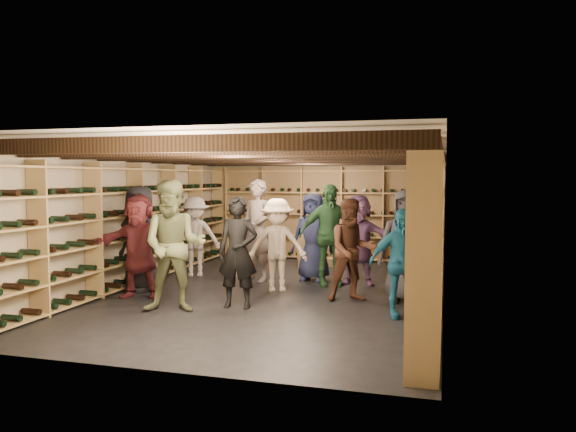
# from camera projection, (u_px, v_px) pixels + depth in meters

# --- Properties ---
(ground) EXTENTS (8.00, 8.00, 0.00)m
(ground) POSITION_uv_depth(u_px,v_px,m) (273.00, 291.00, 9.39)
(ground) COLOR black
(ground) RESTS_ON ground
(walls) EXTENTS (5.52, 8.02, 2.40)m
(walls) POSITION_uv_depth(u_px,v_px,m) (273.00, 220.00, 9.31)
(walls) COLOR tan
(walls) RESTS_ON ground
(ceiling) EXTENTS (5.50, 8.00, 0.01)m
(ceiling) POSITION_uv_depth(u_px,v_px,m) (273.00, 147.00, 9.23)
(ceiling) COLOR beige
(ceiling) RESTS_ON walls
(ceiling_joists) EXTENTS (5.40, 7.12, 0.18)m
(ceiling_joists) POSITION_uv_depth(u_px,v_px,m) (273.00, 156.00, 9.24)
(ceiling_joists) COLOR black
(ceiling_joists) RESTS_ON ground
(wine_rack_left) EXTENTS (0.32, 7.50, 2.15)m
(wine_rack_left) POSITION_uv_depth(u_px,v_px,m) (136.00, 224.00, 10.02)
(wine_rack_left) COLOR tan
(wine_rack_left) RESTS_ON ground
(wine_rack_right) EXTENTS (0.32, 7.50, 2.15)m
(wine_rack_right) POSITION_uv_depth(u_px,v_px,m) (433.00, 232.00, 8.62)
(wine_rack_right) COLOR tan
(wine_rack_right) RESTS_ON ground
(wine_rack_back) EXTENTS (4.70, 0.30, 2.15)m
(wine_rack_back) POSITION_uv_depth(u_px,v_px,m) (322.00, 213.00, 13.00)
(wine_rack_back) COLOR tan
(wine_rack_back) RESTS_ON ground
(crate_stack_left) EXTENTS (0.58, 0.47, 0.85)m
(crate_stack_left) POSITION_uv_depth(u_px,v_px,m) (243.00, 254.00, 10.89)
(crate_stack_left) COLOR tan
(crate_stack_left) RESTS_ON ground
(crate_stack_right) EXTENTS (0.54, 0.40, 0.68)m
(crate_stack_right) POSITION_uv_depth(u_px,v_px,m) (312.00, 251.00, 11.87)
(crate_stack_right) COLOR tan
(crate_stack_right) RESTS_ON ground
(crate_loose) EXTENTS (0.54, 0.39, 0.17)m
(crate_loose) POSITION_uv_depth(u_px,v_px,m) (331.00, 262.00, 12.08)
(crate_loose) COLOR tan
(crate_loose) RESTS_ON ground
(person_0) EXTENTS (1.02, 0.87, 1.77)m
(person_0) POSITION_uv_depth(u_px,v_px,m) (140.00, 238.00, 9.41)
(person_0) COLOR black
(person_0) RESTS_ON ground
(person_1) EXTENTS (0.63, 0.44, 1.63)m
(person_1) POSITION_uv_depth(u_px,v_px,m) (238.00, 252.00, 8.18)
(person_1) COLOR black
(person_1) RESTS_ON ground
(person_2) EXTENTS (1.07, 0.93, 1.88)m
(person_2) POSITION_uv_depth(u_px,v_px,m) (174.00, 246.00, 7.94)
(person_2) COLOR #5D653F
(person_2) RESTS_ON ground
(person_3) EXTENTS (1.15, 0.91, 1.55)m
(person_3) POSITION_uv_depth(u_px,v_px,m) (277.00, 245.00, 9.39)
(person_3) COLOR beige
(person_3) RESTS_ON ground
(person_4) EXTENTS (0.94, 0.62, 1.49)m
(person_4) POSITION_uv_depth(u_px,v_px,m) (401.00, 263.00, 7.63)
(person_4) COLOR #195D80
(person_4) RESTS_ON ground
(person_5) EXTENTS (1.60, 0.74, 1.66)m
(person_5) POSITION_uv_depth(u_px,v_px,m) (139.00, 246.00, 8.88)
(person_5) COLOR maroon
(person_5) RESTS_ON ground
(person_6) EXTENTS (0.82, 0.57, 1.62)m
(person_6) POSITION_uv_depth(u_px,v_px,m) (313.00, 237.00, 10.34)
(person_6) COLOR #20264A
(person_6) RESTS_ON ground
(person_7) EXTENTS (0.80, 0.67, 1.87)m
(person_7) POSITION_uv_depth(u_px,v_px,m) (257.00, 230.00, 10.29)
(person_7) COLOR gray
(person_7) RESTS_ON ground
(person_8) EXTENTS (0.95, 0.86, 1.59)m
(person_8) POSITION_uv_depth(u_px,v_px,m) (352.00, 250.00, 8.63)
(person_8) COLOR #48281B
(person_8) RESTS_ON ground
(person_9) EXTENTS (1.13, 0.89, 1.53)m
(person_9) POSITION_uv_depth(u_px,v_px,m) (195.00, 236.00, 10.82)
(person_9) COLOR #AAA29A
(person_9) RESTS_ON ground
(person_10) EXTENTS (1.14, 0.81, 1.79)m
(person_10) POSITION_uv_depth(u_px,v_px,m) (329.00, 235.00, 9.85)
(person_10) COLOR #27552D
(person_10) RESTS_ON ground
(person_11) EXTENTS (1.53, 0.59, 1.61)m
(person_11) POSITION_uv_depth(u_px,v_px,m) (358.00, 239.00, 9.98)
(person_11) COLOR #764D7F
(person_11) RESTS_ON ground
(person_12) EXTENTS (0.87, 0.59, 1.73)m
(person_12) POSITION_uv_depth(u_px,v_px,m) (406.00, 246.00, 8.58)
(person_12) COLOR #2F2E33
(person_12) RESTS_ON ground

